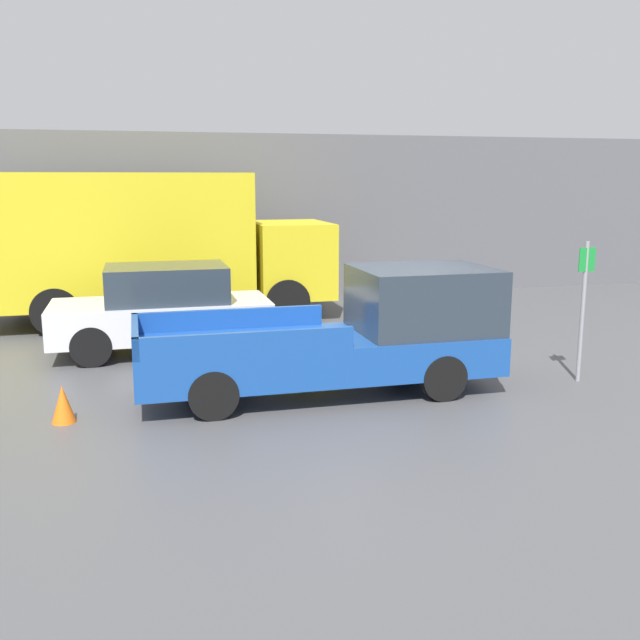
{
  "coord_description": "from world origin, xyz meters",
  "views": [
    {
      "loc": [
        -4.19,
        -11.11,
        3.43
      ],
      "look_at": [
        -1.13,
        0.7,
        1.0
      ],
      "focal_mm": 40.0,
      "sensor_mm": 36.0,
      "label": 1
    }
  ],
  "objects_px": {
    "parking_sign": "(583,304)",
    "newspaper_box": "(221,283)",
    "traffic_cone": "(63,404)",
    "delivery_truck": "(141,243)",
    "car": "(163,309)",
    "pickup_truck": "(354,335)"
  },
  "relations": [
    {
      "from": "pickup_truck",
      "to": "parking_sign",
      "type": "height_order",
      "value": "parking_sign"
    },
    {
      "from": "car",
      "to": "newspaper_box",
      "type": "bearing_deg",
      "value": 72.07
    },
    {
      "from": "pickup_truck",
      "to": "newspaper_box",
      "type": "distance_m",
      "value": 9.16
    },
    {
      "from": "car",
      "to": "delivery_truck",
      "type": "relative_size",
      "value": 0.51
    },
    {
      "from": "delivery_truck",
      "to": "parking_sign",
      "type": "relative_size",
      "value": 3.49
    },
    {
      "from": "newspaper_box",
      "to": "parking_sign",
      "type": "bearing_deg",
      "value": -62.5
    },
    {
      "from": "car",
      "to": "delivery_truck",
      "type": "height_order",
      "value": "delivery_truck"
    },
    {
      "from": "delivery_truck",
      "to": "parking_sign",
      "type": "xyz_separation_m",
      "value": [
        7.13,
        -7.27,
        -0.56
      ]
    },
    {
      "from": "delivery_truck",
      "to": "parking_sign",
      "type": "bearing_deg",
      "value": -45.56
    },
    {
      "from": "newspaper_box",
      "to": "traffic_cone",
      "type": "bearing_deg",
      "value": -109.56
    },
    {
      "from": "pickup_truck",
      "to": "traffic_cone",
      "type": "bearing_deg",
      "value": -173.73
    },
    {
      "from": "traffic_cone",
      "to": "pickup_truck",
      "type": "bearing_deg",
      "value": 6.27
    },
    {
      "from": "parking_sign",
      "to": "newspaper_box",
      "type": "bearing_deg",
      "value": 117.5
    },
    {
      "from": "parking_sign",
      "to": "traffic_cone",
      "type": "xyz_separation_m",
      "value": [
        -8.38,
        -0.02,
        -1.08
      ]
    },
    {
      "from": "car",
      "to": "parking_sign",
      "type": "relative_size",
      "value": 1.77
    },
    {
      "from": "pickup_truck",
      "to": "delivery_truck",
      "type": "xyz_separation_m",
      "value": [
        -3.23,
        6.8,
        0.98
      ]
    },
    {
      "from": "delivery_truck",
      "to": "traffic_cone",
      "type": "relative_size",
      "value": 15.38
    },
    {
      "from": "parking_sign",
      "to": "newspaper_box",
      "type": "relative_size",
      "value": 2.23
    },
    {
      "from": "pickup_truck",
      "to": "newspaper_box",
      "type": "height_order",
      "value": "pickup_truck"
    },
    {
      "from": "delivery_truck",
      "to": "car",
      "type": "bearing_deg",
      "value": -84.33
    },
    {
      "from": "car",
      "to": "traffic_cone",
      "type": "bearing_deg",
      "value": -111.82
    },
    {
      "from": "parking_sign",
      "to": "traffic_cone",
      "type": "bearing_deg",
      "value": -179.86
    }
  ]
}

